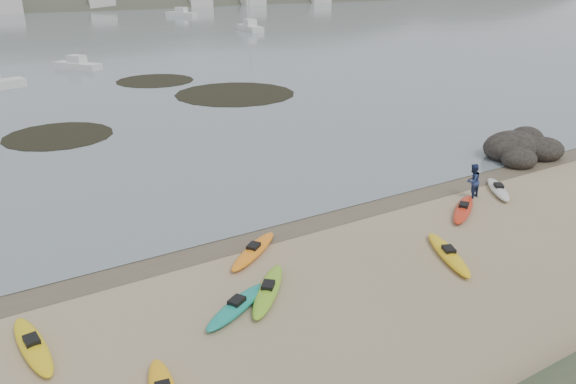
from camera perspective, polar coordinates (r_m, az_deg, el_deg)
ground at (r=25.00m, az=0.00°, el=-3.20°), size 600.00×600.00×0.00m
wet_sand at (r=24.77m, az=0.36°, el=-3.44°), size 60.00×60.00×0.00m
kayaks at (r=21.22m, az=3.70°, el=-7.56°), size 23.86×8.86×0.34m
person_east at (r=28.95m, az=18.24°, el=1.08°), size 0.93×0.78×1.73m
rock_cluster at (r=36.68m, az=22.60°, el=3.74°), size 5.42×4.01×1.90m
kelp_mats at (r=50.94m, az=-10.88°, el=9.42°), size 25.32×23.51×0.04m
moored_boats at (r=106.67m, az=-20.59°, el=15.01°), size 78.17×79.62×1.17m
far_hills at (r=220.96m, az=-18.38°, el=13.76°), size 550.00×135.00×80.00m
far_town at (r=165.53m, az=-26.42°, el=16.62°), size 199.00×5.00×4.00m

